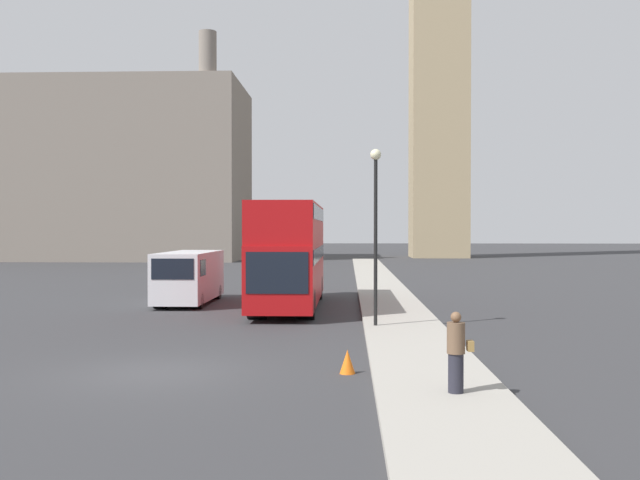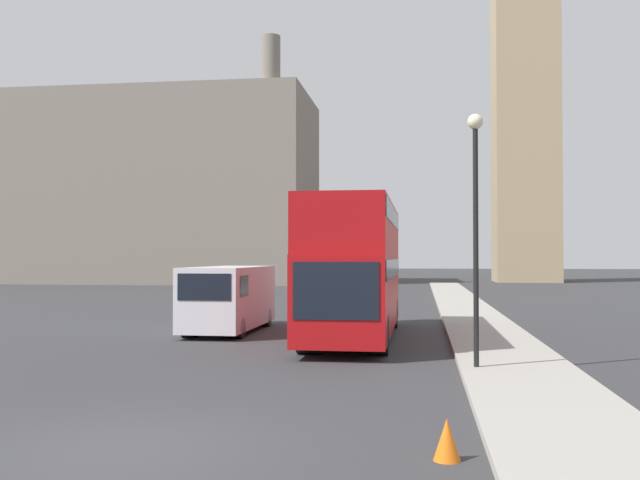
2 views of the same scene
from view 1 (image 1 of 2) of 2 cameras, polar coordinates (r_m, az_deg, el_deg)
ground_plane at (r=17.17m, az=-13.10°, el=-10.29°), size 300.00×300.00×0.00m
sidewalk_strip at (r=16.67m, az=8.74°, el=-10.36°), size 2.65×120.00×0.15m
building_block_distant at (r=82.74m, az=-18.12°, el=5.12°), size 34.41×14.82×23.13m
red_double_decker_bus at (r=29.94m, az=-2.45°, el=-0.82°), size 2.51×10.67×4.34m
white_van at (r=32.20m, az=-10.46°, el=-2.84°), size 2.07×6.08×2.30m
pedestrian at (r=14.19m, az=10.86°, el=-8.81°), size 0.51×0.35×1.57m
street_lamp at (r=23.48m, az=4.47°, el=2.42°), size 0.36×0.36×5.80m
traffic_cone at (r=16.59m, az=2.21°, el=-9.70°), size 0.36×0.36×0.55m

